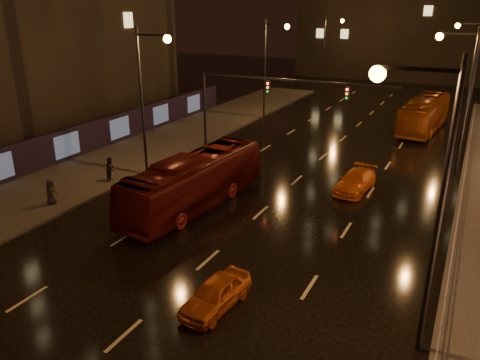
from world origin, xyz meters
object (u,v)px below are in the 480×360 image
at_px(taxi_far, 355,181).
at_px(taxi_near, 216,294).
at_px(bus_curb, 425,114).
at_px(pedestrian_b, 111,169).
at_px(bus_red, 195,181).
at_px(pedestrian_c, 51,192).

bearing_deg(taxi_far, taxi_near, -91.94).
height_order(bus_curb, pedestrian_b, bus_curb).
distance_m(taxi_far, pedestrian_b, 16.13).
distance_m(bus_red, bus_curb, 27.05).
xyz_separation_m(bus_curb, taxi_near, (-3.86, -33.34, -0.96)).
bearing_deg(pedestrian_c, taxi_near, -108.53).
relative_size(bus_curb, taxi_far, 2.59).
distance_m(taxi_far, pedestrian_c, 18.74).
xyz_separation_m(bus_red, taxi_near, (6.02, -8.17, -0.95)).
bearing_deg(bus_red, taxi_near, -49.10).
bearing_deg(bus_curb, bus_red, -106.48).
bearing_deg(taxi_near, pedestrian_b, 151.45).
bearing_deg(pedestrian_b, taxi_near, -138.88).
xyz_separation_m(bus_curb, pedestrian_b, (-17.00, -24.38, -0.60)).
xyz_separation_m(taxi_near, pedestrian_c, (-13.59, 4.27, 0.30)).
distance_m(bus_curb, pedestrian_b, 29.73).
bearing_deg(pedestrian_b, bus_red, -110.98).
bearing_deg(bus_red, taxi_far, 44.97).
xyz_separation_m(pedestrian_b, pedestrian_c, (-0.45, -4.69, -0.06)).
bearing_deg(bus_red, pedestrian_c, -148.26).
xyz_separation_m(bus_red, taxi_far, (7.88, 6.72, -0.93)).
relative_size(taxi_far, pedestrian_c, 2.85).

